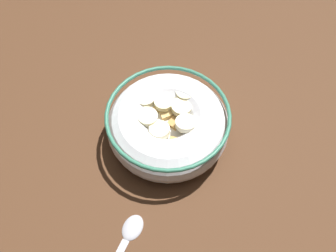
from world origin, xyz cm
name	(u,v)px	position (x,y,z in cm)	size (l,w,h in cm)	color
ground_plane	(168,139)	(0.00, 0.00, -1.00)	(103.06, 103.06, 2.00)	#472B19
cereal_bowl	(168,124)	(-0.02, -0.02, 3.41)	(18.33, 18.33, 6.35)	silver
spoon	(125,242)	(17.42, -2.22, 0.33)	(14.28, 4.93, 0.80)	#A5A5AD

